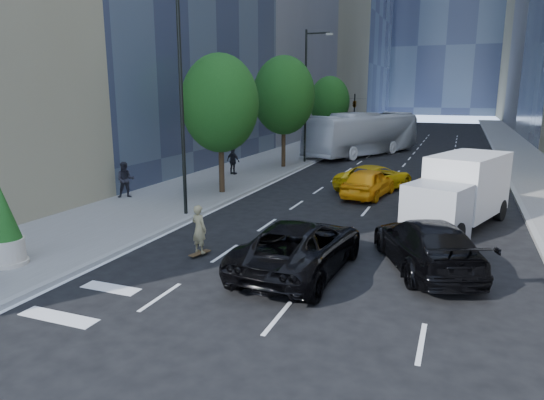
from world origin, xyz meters
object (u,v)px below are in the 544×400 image
at_px(city_bus, 363,134).
at_px(box_truck, 460,192).
at_px(black_sedan_lincoln, 300,246).
at_px(skateboarder, 199,232).
at_px(black_sedan_mercedes, 426,244).
at_px(planter_shrub, 5,228).

bearing_deg(city_bus, box_truck, -46.24).
bearing_deg(city_bus, black_sedan_lincoln, -59.53).
bearing_deg(black_sedan_lincoln, skateboarder, 1.05).
xyz_separation_m(black_sedan_mercedes, city_bus, (-7.40, 27.92, 1.07)).
bearing_deg(city_bus, black_sedan_mercedes, -51.81).
relative_size(black_sedan_mercedes, city_bus, 0.42).
bearing_deg(skateboarder, black_sedan_lincoln, -165.57).
distance_m(skateboarder, planter_shrub, 6.14).
height_order(skateboarder, black_sedan_lincoln, skateboarder).
bearing_deg(planter_shrub, skateboarder, 32.95).
xyz_separation_m(skateboarder, planter_shrub, (-5.13, -3.33, 0.52)).
distance_m(skateboarder, city_bus, 29.48).
xyz_separation_m(skateboarder, black_sedan_mercedes, (7.40, 1.55, -0.03)).
relative_size(skateboarder, black_sedan_mercedes, 0.30).
height_order(black_sedan_lincoln, box_truck, box_truck).
bearing_deg(planter_shrub, city_bus, 81.11).
bearing_deg(black_sedan_lincoln, city_bus, -79.72).
height_order(skateboarder, planter_shrub, planter_shrub).
xyz_separation_m(city_bus, planter_shrub, (-5.13, -32.79, -0.52)).
bearing_deg(black_sedan_lincoln, box_truck, -119.03).
xyz_separation_m(skateboarder, black_sedan_lincoln, (3.70, -0.14, -0.02)).
bearing_deg(planter_shrub, box_truck, 38.00).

